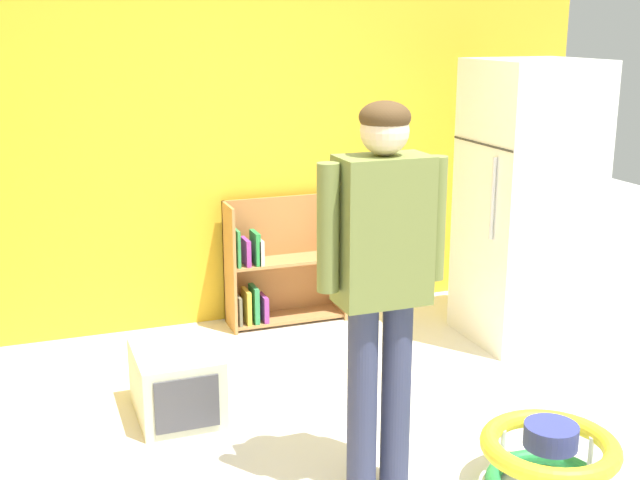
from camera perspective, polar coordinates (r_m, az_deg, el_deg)
back_wall at (r=5.49m, az=-6.36°, el=8.06°), size 5.20×0.06×2.70m
refrigerator at (r=5.35m, az=14.20°, el=2.51°), size 0.73×0.68×1.78m
bookshelf at (r=5.60m, az=-3.02°, el=-2.00°), size 0.80×0.28×0.85m
standing_person at (r=3.41m, az=4.30°, el=-1.79°), size 0.57×0.22×1.70m
baby_walker at (r=3.83m, az=15.60°, el=-14.42°), size 0.60×0.60×0.32m
pet_carrier at (r=4.40m, az=-9.92°, el=-9.70°), size 0.42×0.55×0.36m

